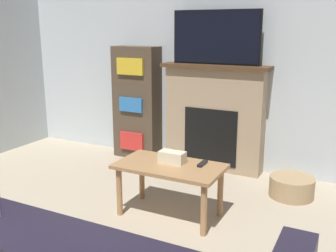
% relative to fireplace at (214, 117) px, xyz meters
% --- Properties ---
extents(wall_back, '(6.18, 0.06, 2.70)m').
position_rel_fireplace_xyz_m(wall_back, '(-0.04, 0.14, 0.75)').
color(wall_back, silver).
rests_on(wall_back, ground_plane).
extents(fireplace, '(1.21, 0.28, 1.19)m').
position_rel_fireplace_xyz_m(fireplace, '(0.00, 0.00, 0.00)').
color(fireplace, tan).
rests_on(fireplace, ground_plane).
extents(tv, '(0.98, 0.03, 0.57)m').
position_rel_fireplace_xyz_m(tv, '(0.00, -0.02, 0.87)').
color(tv, black).
rests_on(tv, fireplace).
extents(coffee_table, '(0.89, 0.50, 0.46)m').
position_rel_fireplace_xyz_m(coffee_table, '(0.09, -1.28, -0.21)').
color(coffee_table, '#A87A4C').
rests_on(coffee_table, ground_plane).
extents(tissue_box, '(0.22, 0.12, 0.10)m').
position_rel_fireplace_xyz_m(tissue_box, '(0.08, -1.23, -0.09)').
color(tissue_box, beige).
rests_on(tissue_box, coffee_table).
extents(remote_control, '(0.04, 0.15, 0.02)m').
position_rel_fireplace_xyz_m(remote_control, '(0.33, -1.16, -0.13)').
color(remote_control, black).
rests_on(remote_control, coffee_table).
extents(bookshelf, '(0.56, 0.29, 1.36)m').
position_rel_fireplace_xyz_m(bookshelf, '(-1.00, -0.02, 0.08)').
color(bookshelf, '#4C3D2D').
rests_on(bookshelf, ground_plane).
extents(storage_basket, '(0.42, 0.42, 0.20)m').
position_rel_fireplace_xyz_m(storage_basket, '(0.95, -0.41, -0.50)').
color(storage_basket, tan).
rests_on(storage_basket, ground_plane).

